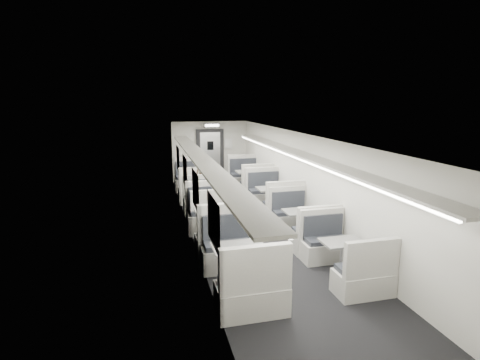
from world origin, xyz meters
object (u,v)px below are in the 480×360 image
booth_left_c (217,226)px  booth_right_d (342,258)px  booth_left_b (205,208)px  passenger (203,179)px  booth_left_a (193,185)px  booth_left_d (239,266)px  exit_sign (212,125)px  booth_right_c (301,224)px  booth_right_a (250,182)px  booth_right_b (273,201)px  vestibule_door (210,156)px

booth_left_c → booth_right_d: (2.00, -2.15, -0.07)m
booth_left_b → passenger: size_ratio=1.27×
passenger → booth_left_c: bearing=-91.3°
booth_left_a → booth_right_d: bearing=-73.1°
booth_left_d → booth_right_d: bearing=-0.6°
passenger → exit_sign: bearing=76.8°
booth_right_c → exit_sign: size_ratio=3.25×
booth_left_c → booth_left_d: (0.00, -2.13, -0.02)m
booth_left_c → booth_right_c: 2.01m
booth_left_b → booth_right_c: (2.00, -1.89, -0.01)m
booth_left_b → passenger: 1.73m
booth_right_a → booth_left_a: bearing=176.4°
booth_right_a → passenger: size_ratio=1.43×
booth_right_a → booth_right_d: 6.47m
booth_right_b → booth_left_a: bearing=127.6°
booth_left_d → booth_right_a: bearing=72.8°
booth_right_b → booth_right_d: booth_right_b is taller
booth_left_a → exit_sign: (1.00, 1.78, 1.88)m
passenger → exit_sign: 3.32m
exit_sign → booth_left_d: bearing=-96.8°
booth_left_d → booth_right_d: size_ratio=1.14×
booth_left_b → booth_right_a: size_ratio=0.89×
booth_left_d → booth_right_b: (2.00, 3.97, 0.00)m
booth_right_d → vestibule_door: (-1.00, 8.85, 0.69)m
booth_left_b → booth_right_b: 2.01m
booth_left_b → booth_left_c: (0.00, -1.69, 0.05)m
booth_left_d → exit_sign: 8.61m
booth_left_a → booth_right_c: bearing=-66.7°
booth_left_b → booth_right_b: bearing=4.3°
booth_right_b → exit_sign: (-1.00, 4.38, 1.88)m
booth_right_d → booth_right_a: bearing=90.0°
booth_left_c → booth_right_c: (2.00, -0.20, -0.06)m
booth_left_d → booth_right_a: 6.75m
booth_left_b → booth_left_d: 3.82m
booth_left_a → booth_right_c: 5.05m
booth_right_a → booth_right_b: bearing=-90.0°
booth_left_c → booth_left_d: bearing=-90.0°
booth_left_d → booth_left_a: bearing=90.0°
booth_left_d → booth_right_d: 2.00m
booth_left_a → exit_sign: bearing=60.6°
booth_right_c → vestibule_door: (-1.00, 6.91, 0.68)m
booth_left_a → vestibule_door: 2.56m
booth_right_c → exit_sign: bearing=98.9°
booth_left_b → exit_sign: 5.02m
booth_left_b → booth_right_c: 2.75m
booth_left_d → booth_right_d: (2.00, -0.02, -0.05)m
booth_left_b → booth_right_d: (2.00, -3.84, -0.02)m
booth_left_d → exit_sign: size_ratio=3.60×
booth_left_a → booth_right_c: booth_left_a is taller
booth_left_c → booth_right_c: size_ratio=1.17×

